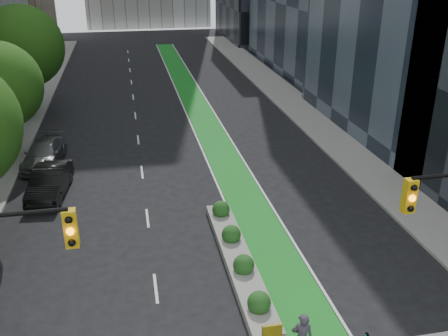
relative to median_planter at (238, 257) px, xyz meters
name	(u,v)px	position (x,y,z in m)	size (l,w,h in m)	color
sidewalk_left	(7,143)	(-13.00, 17.96, -0.30)	(3.60, 90.00, 0.15)	gray
sidewalk_right	(317,123)	(10.60, 17.96, -0.30)	(3.60, 90.00, 0.15)	gray
bike_lane_paint	(200,112)	(1.80, 22.96, -0.37)	(2.20, 70.00, 0.01)	#188522
tree_far	(23,47)	(-12.20, 24.96, 5.32)	(6.60, 6.60, 9.00)	black
median_planter	(238,257)	(0.00, 0.00, 0.00)	(1.20, 10.26, 1.10)	gray
parked_car_left_mid	(50,182)	(-8.89, 8.74, 0.44)	(1.73, 4.96, 1.63)	black
parked_car_left_far	(44,153)	(-9.80, 13.47, 0.38)	(2.12, 5.21, 1.51)	#515456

